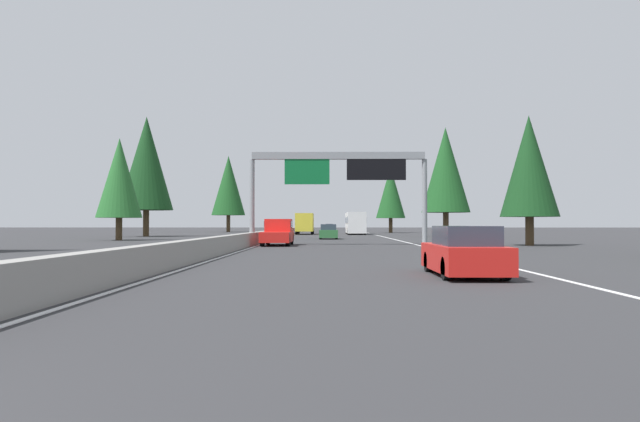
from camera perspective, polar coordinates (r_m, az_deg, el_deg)
The scene contains 17 objects.
ground_plane at distance 63.70m, azimuth -3.84°, elevation -2.61°, with size 320.00×320.00×0.00m, color #2D2D30.
median_barrier at distance 83.66m, azimuth -2.94°, elevation -1.97°, with size 180.00×0.56×0.90m, color gray.
shoulder_stripe_right at distance 73.77m, azimuth 5.76°, elevation -2.42°, with size 160.00×0.16×0.01m, color silver.
shoulder_stripe_median at distance 73.65m, azimuth -3.02°, elevation -2.42°, with size 160.00×0.16×0.01m, color silver.
sign_gantry_overhead at distance 41.64m, azimuth 2.03°, elevation 3.92°, with size 0.50×12.68×6.63m.
sedan_mid_right at distance 17.69m, azimuth 13.92°, elevation -3.98°, with size 4.40×1.80×1.47m.
pickup_far_right at distance 41.43m, azimuth -4.14°, elevation -2.09°, with size 5.60×2.00×1.86m.
sedan_far_center at distance 57.83m, azimuth 0.83°, elevation -2.08°, with size 4.40×1.80×1.47m.
sedan_mid_center at distance 120.93m, azimuth 0.93°, elevation -1.64°, with size 4.40×1.80×1.47m.
bus_distant_b at distance 83.44m, azimuth 3.46°, elevation -1.11°, with size 11.50×2.55×3.10m.
box_truck_near_center at distance 82.65m, azimuth -1.48°, elevation -1.18°, with size 8.50×2.40×2.95m.
conifer_right_near at distance 43.49m, azimuth 19.79°, elevation 4.14°, with size 4.03×4.03×9.15m.
conifer_right_mid at distance 70.79m, azimuth 12.19°, elevation 3.95°, with size 5.71×5.71×12.98m.
conifer_right_far at distance 97.73m, azimuth 6.92°, elevation 1.84°, with size 4.89×4.89×11.11m.
conifer_left_near at distance 56.69m, azimuth -19.05°, elevation 3.07°, with size 4.15×4.15×9.42m.
conifer_left_mid at distance 72.50m, azimuth -16.63°, elevation 4.49°, with size 6.29×6.29×14.31m.
conifer_left_far at distance 107.37m, azimuth -8.95°, elevation 2.47°, with size 6.11×6.11×13.88m.
Camera 1 is at (-3.48, -5.13, 1.54)m, focal length 32.69 mm.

